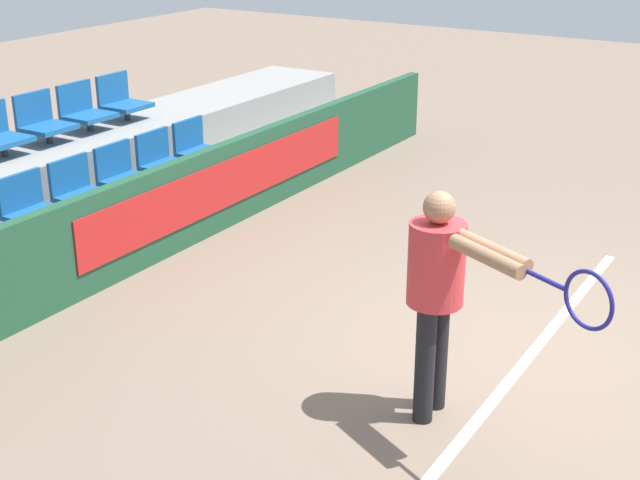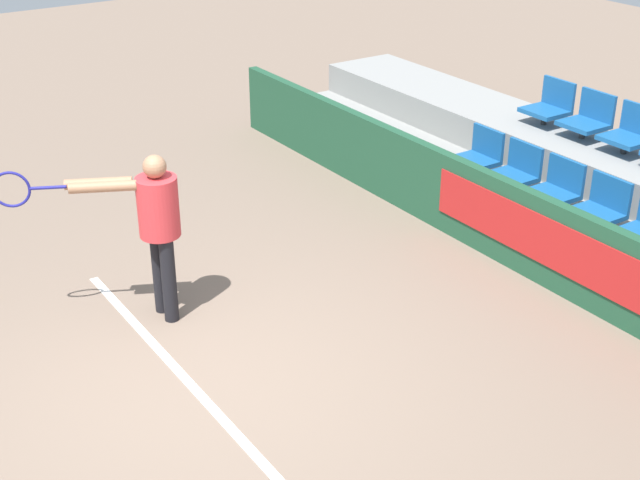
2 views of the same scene
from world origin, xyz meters
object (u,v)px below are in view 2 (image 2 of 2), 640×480
at_px(stadium_chair_1, 516,170).
at_px(stadium_chair_2, 556,188).
at_px(stadium_chair_3, 601,207).
at_px(stadium_chair_8, 631,132).
at_px(stadium_chair_6, 550,105).
at_px(stadium_chair_0, 479,154).
at_px(tennis_player, 152,219).
at_px(stadium_chair_7, 589,118).

distance_m(stadium_chair_1, stadium_chair_2, 0.58).
xyz_separation_m(stadium_chair_3, stadium_chair_8, (-0.58, 1.08, 0.39)).
distance_m(stadium_chair_2, stadium_chair_6, 1.63).
distance_m(stadium_chair_0, tennis_player, 4.11).
relative_size(stadium_chair_7, stadium_chair_8, 1.00).
bearing_deg(stadium_chair_8, stadium_chair_1, -118.30).
bearing_deg(stadium_chair_6, stadium_chair_7, 0.00).
bearing_deg(stadium_chair_6, stadium_chair_1, -61.70).
distance_m(stadium_chair_1, tennis_player, 4.11).
height_order(stadium_chair_2, stadium_chair_6, stadium_chair_6).
height_order(stadium_chair_0, stadium_chair_8, stadium_chair_8).
bearing_deg(stadium_chair_1, stadium_chair_2, 0.00).
xyz_separation_m(stadium_chair_1, stadium_chair_3, (1.16, 0.00, 0.00)).
relative_size(stadium_chair_0, stadium_chair_6, 1.00).
bearing_deg(stadium_chair_7, stadium_chair_3, -42.88).
height_order(stadium_chair_2, tennis_player, tennis_player).
height_order(stadium_chair_3, stadium_chair_8, stadium_chair_8).
bearing_deg(stadium_chair_7, stadium_chair_8, 0.00).
bearing_deg(stadium_chair_3, stadium_chair_7, 137.12).
relative_size(stadium_chair_2, stadium_chair_6, 1.00).
xyz_separation_m(stadium_chair_0, stadium_chair_2, (1.16, 0.00, 0.00)).
relative_size(stadium_chair_8, tennis_player, 0.33).
distance_m(stadium_chair_1, stadium_chair_6, 1.28).
bearing_deg(stadium_chair_0, stadium_chair_6, 90.00).
bearing_deg(stadium_chair_2, stadium_chair_1, 180.00).
distance_m(stadium_chair_2, stadium_chair_8, 1.14).
relative_size(stadium_chair_7, tennis_player, 0.33).
height_order(stadium_chair_7, stadium_chair_8, same).
distance_m(stadium_chair_0, stadium_chair_6, 1.14).
height_order(stadium_chair_2, stadium_chair_8, stadium_chair_8).
bearing_deg(stadium_chair_8, stadium_chair_6, 180.00).
bearing_deg(stadium_chair_2, tennis_player, -102.33).
bearing_deg(stadium_chair_1, stadium_chair_7, 90.00).
xyz_separation_m(stadium_chair_2, tennis_player, (-0.89, -4.08, 0.35)).
xyz_separation_m(stadium_chair_1, stadium_chair_7, (0.00, 1.08, 0.39)).
distance_m(stadium_chair_8, tennis_player, 5.23).
bearing_deg(stadium_chair_1, stadium_chair_0, 180.00).
bearing_deg(stadium_chair_3, stadium_chair_0, 180.00).
relative_size(stadium_chair_6, stadium_chair_7, 1.00).
height_order(stadium_chair_2, stadium_chair_3, same).
bearing_deg(stadium_chair_0, stadium_chair_7, 61.70).
relative_size(stadium_chair_0, stadium_chair_2, 1.00).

